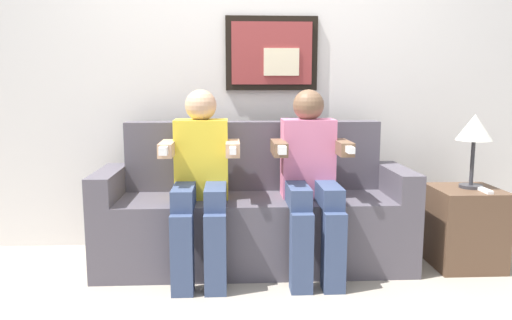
{
  "coord_description": "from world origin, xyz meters",
  "views": [
    {
      "loc": [
        -0.15,
        -2.68,
        1.14
      ],
      "look_at": [
        0.0,
        0.15,
        0.7
      ],
      "focal_mm": 34.21,
      "sensor_mm": 36.0,
      "label": 1
    }
  ],
  "objects_px": {
    "couch": "(255,216)",
    "person_on_right": "(311,175)",
    "side_table_right": "(464,227)",
    "person_on_left": "(201,176)",
    "spare_remote_on_table": "(485,190)",
    "table_lamp": "(474,131)"
  },
  "relations": [
    {
      "from": "couch",
      "to": "person_on_right",
      "type": "distance_m",
      "value": 0.47
    },
    {
      "from": "couch",
      "to": "spare_remote_on_table",
      "type": "height_order",
      "value": "couch"
    },
    {
      "from": "spare_remote_on_table",
      "to": "side_table_right",
      "type": "bearing_deg",
      "value": 117.73
    },
    {
      "from": "side_table_right",
      "to": "spare_remote_on_table",
      "type": "xyz_separation_m",
      "value": [
        0.06,
        -0.11,
        0.26
      ]
    },
    {
      "from": "table_lamp",
      "to": "person_on_right",
      "type": "bearing_deg",
      "value": -175.74
    },
    {
      "from": "side_table_right",
      "to": "person_on_right",
      "type": "bearing_deg",
      "value": -176.46
    },
    {
      "from": "couch",
      "to": "person_on_left",
      "type": "bearing_deg",
      "value": -152.83
    },
    {
      "from": "person_on_right",
      "to": "spare_remote_on_table",
      "type": "xyz_separation_m",
      "value": [
        1.05,
        -0.05,
        -0.1
      ]
    },
    {
      "from": "person_on_right",
      "to": "table_lamp",
      "type": "xyz_separation_m",
      "value": [
        1.02,
        0.08,
        0.25
      ]
    },
    {
      "from": "person_on_left",
      "to": "side_table_right",
      "type": "distance_m",
      "value": 1.68
    },
    {
      "from": "person_on_left",
      "to": "person_on_right",
      "type": "xyz_separation_m",
      "value": [
        0.65,
        0.0,
        0.0
      ]
    },
    {
      "from": "person_on_left",
      "to": "spare_remote_on_table",
      "type": "height_order",
      "value": "person_on_left"
    },
    {
      "from": "person_on_left",
      "to": "table_lamp",
      "type": "bearing_deg",
      "value": 2.6
    },
    {
      "from": "couch",
      "to": "person_on_left",
      "type": "xyz_separation_m",
      "value": [
        -0.33,
        -0.17,
        0.29
      ]
    },
    {
      "from": "side_table_right",
      "to": "table_lamp",
      "type": "xyz_separation_m",
      "value": [
        0.03,
        0.01,
        0.61
      ]
    },
    {
      "from": "person_on_left",
      "to": "person_on_right",
      "type": "relative_size",
      "value": 1.0
    },
    {
      "from": "person_on_left",
      "to": "person_on_right",
      "type": "height_order",
      "value": "same"
    },
    {
      "from": "couch",
      "to": "person_on_right",
      "type": "xyz_separation_m",
      "value": [
        0.33,
        -0.17,
        0.29
      ]
    },
    {
      "from": "spare_remote_on_table",
      "to": "person_on_right",
      "type": "bearing_deg",
      "value": 177.31
    },
    {
      "from": "person_on_right",
      "to": "side_table_right",
      "type": "xyz_separation_m",
      "value": [
        0.99,
        0.06,
        -0.36
      ]
    },
    {
      "from": "couch",
      "to": "spare_remote_on_table",
      "type": "bearing_deg",
      "value": -8.95
    },
    {
      "from": "table_lamp",
      "to": "spare_remote_on_table",
      "type": "height_order",
      "value": "table_lamp"
    }
  ]
}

